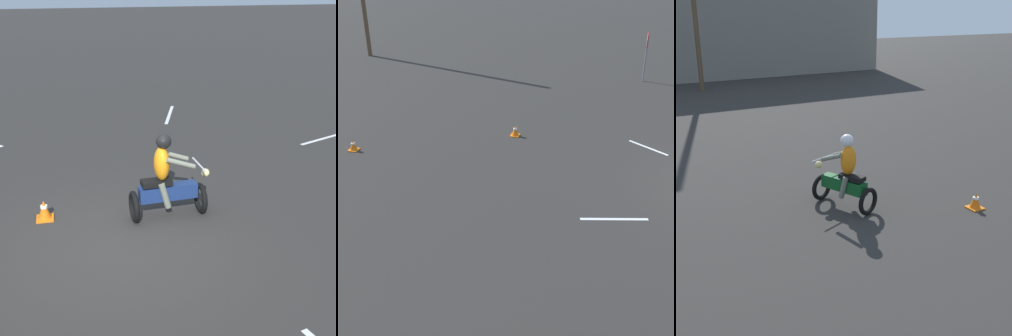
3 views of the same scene
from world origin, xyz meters
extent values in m
cylinder|color=slate|center=(10.29, 2.93, 1.10)|extent=(0.07, 0.07, 2.20)
cylinder|color=red|center=(10.29, 2.95, 1.95)|extent=(0.70, 0.03, 0.70)
cylinder|color=white|center=(10.29, 2.97, 1.95)|extent=(0.60, 0.01, 0.60)
cube|color=orange|center=(-0.37, 12.12, 0.01)|extent=(0.32, 0.32, 0.03)
cone|color=orange|center=(-0.37, 12.12, 0.19)|extent=(0.24, 0.24, 0.33)
cylinder|color=white|center=(-0.37, 12.12, 0.24)|extent=(0.13, 0.13, 0.05)
cube|color=orange|center=(2.26, 7.20, 0.01)|extent=(0.32, 0.32, 0.03)
cone|color=orange|center=(2.26, 7.20, 0.21)|extent=(0.24, 0.24, 0.36)
cylinder|color=white|center=(2.26, 7.20, 0.27)|extent=(0.13, 0.13, 0.05)
cube|color=silver|center=(2.49, 2.59, 0.00)|extent=(0.95, 1.33, 0.01)
cube|color=silver|center=(-2.22, 3.39, 0.00)|extent=(0.55, 1.72, 0.01)
camera|label=1|loc=(0.79, 6.81, 4.27)|focal=50.00mm
camera|label=2|loc=(-12.66, 3.36, 6.77)|focal=50.00mm
camera|label=3|loc=(-7.42, 5.37, 4.19)|focal=50.00mm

